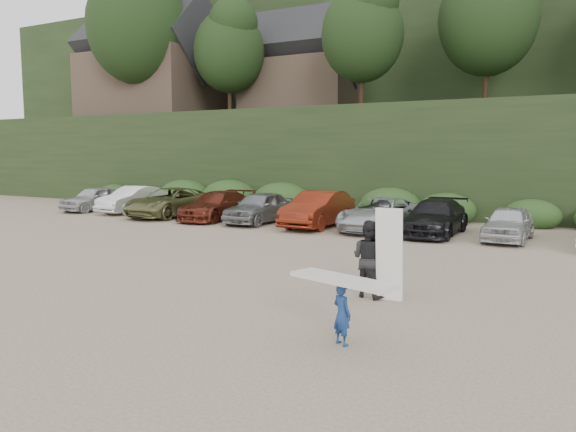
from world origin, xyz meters
The scene contains 5 objects.
ground centered at (0.00, 0.00, 0.00)m, with size 120.00×120.00×0.00m, color tan.
hillside_backdrop centered at (-0.26, 35.93, 11.22)m, with size 90.00×41.50×28.00m.
parked_cars centered at (-2.44, 9.94, 0.75)m, with size 34.22×5.78×1.65m.
child_surfer centered at (3.27, -4.36, 0.83)m, with size 2.11×1.12×1.22m.
adult_surfer centered at (2.55, -0.98, 0.93)m, with size 1.38×0.90×2.16m.
Camera 1 is at (7.08, -13.30, 3.41)m, focal length 35.00 mm.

